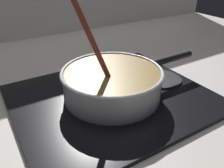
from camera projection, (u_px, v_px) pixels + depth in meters
ground at (119, 116)px, 0.66m from camera, size 2.40×1.60×0.04m
hob_plate at (112, 97)px, 0.70m from camera, size 0.56×0.48×0.01m
burner_ring at (112, 94)px, 0.69m from camera, size 0.19×0.19×0.01m
spare_burner at (162, 79)px, 0.78m from camera, size 0.13×0.13×0.01m
cooking_pan at (112, 82)px, 0.67m from camera, size 0.46×0.29×0.30m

